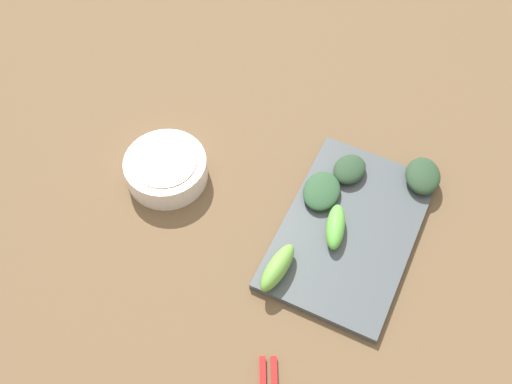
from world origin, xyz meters
name	(u,v)px	position (x,y,z in m)	size (l,w,h in m)	color
tabletop	(268,204)	(0.00, 0.00, 0.01)	(2.10, 2.10, 0.02)	brown
sauce_bowl	(166,168)	(-0.16, -0.03, 0.04)	(0.13, 0.13, 0.04)	white
serving_plate	(350,228)	(0.13, 0.00, 0.03)	(0.19, 0.29, 0.01)	#485054
broccoli_leafy_0	(350,169)	(0.10, 0.09, 0.04)	(0.05, 0.06, 0.02)	#29452C
broccoli_stalk_1	(278,268)	(0.07, -0.11, 0.05)	(0.03, 0.08, 0.03)	#6EAF44
broccoli_stalk_2	(336,227)	(0.11, -0.01, 0.05)	(0.03, 0.08, 0.03)	#5EB444
broccoli_leafy_3	(322,191)	(0.07, 0.04, 0.04)	(0.06, 0.07, 0.02)	#2E5433
broccoli_leafy_4	(423,176)	(0.20, 0.13, 0.04)	(0.05, 0.07, 0.02)	#2A442C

